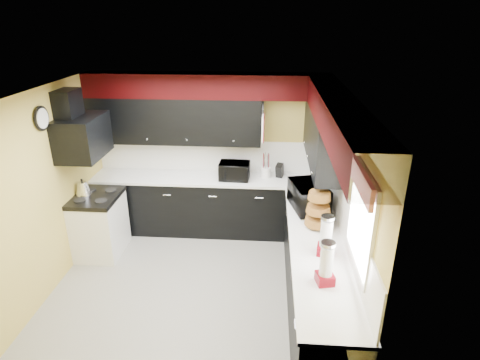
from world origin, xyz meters
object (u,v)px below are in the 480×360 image
at_px(microwave, 309,196).
at_px(kettle, 83,188).
at_px(utensil_crock, 266,172).
at_px(toaster_oven, 234,171).
at_px(knife_block, 280,171).

height_order(microwave, kettle, microwave).
distance_m(utensil_crock, kettle, 2.68).
xyz_separation_m(toaster_oven, kettle, (-2.09, -0.67, -0.06)).
bearing_deg(toaster_oven, utensil_crock, 15.16).
height_order(toaster_oven, microwave, microwave).
relative_size(utensil_crock, kettle, 0.77).
xyz_separation_m(microwave, utensil_crock, (-0.57, 1.03, -0.09)).
height_order(toaster_oven, knife_block, toaster_oven).
relative_size(microwave, knife_block, 2.88).
xyz_separation_m(toaster_oven, knife_block, (0.69, 0.12, -0.03)).
bearing_deg(knife_block, utensil_crock, -158.04).
bearing_deg(utensil_crock, toaster_oven, -167.50).
height_order(utensil_crock, knife_block, knife_block).
height_order(toaster_oven, kettle, toaster_oven).
height_order(knife_block, kettle, knife_block).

